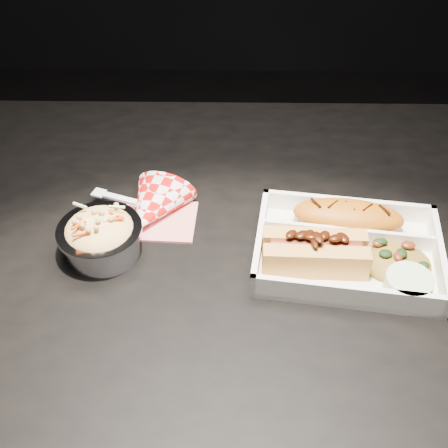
{
  "coord_description": "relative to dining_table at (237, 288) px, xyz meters",
  "views": [
    {
      "loc": [
        -0.01,
        -0.57,
        1.31
      ],
      "look_at": [
        -0.02,
        -0.02,
        0.81
      ],
      "focal_mm": 45.0,
      "sensor_mm": 36.0,
      "label": 1
    }
  ],
  "objects": [
    {
      "name": "foil_coleslaw_cup",
      "position": [
        -0.19,
        -0.02,
        0.12
      ],
      "size": [
        0.12,
        0.12,
        0.07
      ],
      "color": "silver",
      "rests_on": "dining_table"
    },
    {
      "name": "fried_rice_mound",
      "position": [
        0.21,
        -0.04,
        0.11
      ],
      "size": [
        0.11,
        0.09,
        0.03
      ],
      "primitive_type": "ellipsoid",
      "rotation": [
        0.0,
        0.0,
        -0.14
      ],
      "color": "olive",
      "rests_on": "food_tray"
    },
    {
      "name": "cupcake_liner",
      "position": [
        0.22,
        -0.09,
        0.11
      ],
      "size": [
        0.06,
        0.06,
        0.03
      ],
      "primitive_type": "cylinder",
      "color": "beige",
      "rests_on": "food_tray"
    },
    {
      "name": "fried_pastry",
      "position": [
        0.16,
        0.03,
        0.12
      ],
      "size": [
        0.17,
        0.08,
        0.04
      ],
      "primitive_type": "ellipsoid",
      "rotation": [
        0.0,
        0.0,
        -0.14
      ],
      "color": "#BA6312",
      "rests_on": "food_tray"
    },
    {
      "name": "hotdog",
      "position": [
        0.1,
        -0.04,
        0.12
      ],
      "size": [
        0.14,
        0.06,
        0.06
      ],
      "rotation": [
        0.0,
        0.0,
        -0.03
      ],
      "color": "gold",
      "rests_on": "food_tray"
    },
    {
      "name": "food_tray",
      "position": [
        0.15,
        -0.02,
        0.1
      ],
      "size": [
        0.27,
        0.21,
        0.04
      ],
      "rotation": [
        0.0,
        0.0,
        -0.14
      ],
      "color": "white",
      "rests_on": "dining_table"
    },
    {
      "name": "napkin_fork",
      "position": [
        -0.13,
        0.06,
        0.11
      ],
      "size": [
        0.16,
        0.14,
        0.1
      ],
      "rotation": [
        0.0,
        0.0,
        -0.35
      ],
      "color": "red",
      "rests_on": "dining_table"
    },
    {
      "name": "dining_table",
      "position": [
        0.0,
        0.0,
        0.0
      ],
      "size": [
        1.2,
        0.8,
        0.75
      ],
      "color": "black",
      "rests_on": "ground"
    }
  ]
}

